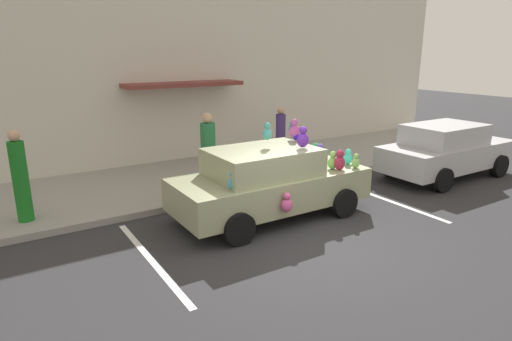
% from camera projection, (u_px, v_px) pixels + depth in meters
% --- Properties ---
extents(ground_plane, '(60.00, 60.00, 0.00)m').
position_uv_depth(ground_plane, '(306.00, 245.00, 8.12)').
color(ground_plane, '#2D2D30').
extents(sidewalk, '(24.00, 4.00, 0.15)m').
position_uv_depth(sidewalk, '(194.00, 178.00, 12.17)').
color(sidewalk, gray).
rests_on(sidewalk, ground).
extents(storefront_building, '(24.00, 1.25, 6.40)m').
position_uv_depth(storefront_building, '(161.00, 62.00, 13.08)').
color(storefront_building, beige).
rests_on(storefront_building, ground).
extents(parking_stripe_front, '(0.12, 3.60, 0.01)m').
position_uv_depth(parking_stripe_front, '(385.00, 199.00, 10.63)').
color(parking_stripe_front, silver).
rests_on(parking_stripe_front, ground).
extents(parking_stripe_rear, '(0.12, 3.60, 0.01)m').
position_uv_depth(parking_stripe_rear, '(151.00, 260.00, 7.56)').
color(parking_stripe_rear, silver).
rests_on(parking_stripe_rear, ground).
extents(plush_covered_car, '(4.29, 2.08, 2.08)m').
position_uv_depth(plush_covered_car, '(270.00, 181.00, 9.34)').
color(plush_covered_car, gray).
rests_on(plush_covered_car, ground).
extents(parked_sedan_behind, '(4.22, 1.89, 1.54)m').
position_uv_depth(parked_sedan_behind, '(446.00, 150.00, 12.31)').
color(parked_sedan_behind, '#B7B7BC').
rests_on(parked_sedan_behind, ground).
extents(teddy_bear_on_sidewalk, '(0.42, 0.35, 0.80)m').
position_uv_depth(teddy_bear_on_sidewalk, '(278.00, 164.00, 11.88)').
color(teddy_bear_on_sidewalk, pink).
rests_on(teddy_bear_on_sidewalk, sidewalk).
extents(pedestrian_near_shopfront, '(0.31, 0.31, 1.89)m').
position_uv_depth(pedestrian_near_shopfront, '(20.00, 179.00, 8.68)').
color(pedestrian_near_shopfront, '#196F1F').
rests_on(pedestrian_near_shopfront, sidewalk).
extents(pedestrian_walking_past, '(0.36, 0.36, 1.94)m').
position_uv_depth(pedestrian_walking_past, '(208.00, 155.00, 10.61)').
color(pedestrian_walking_past, '#277043').
rests_on(pedestrian_walking_past, sidewalk).
extents(pedestrian_by_lamp, '(0.31, 0.31, 1.66)m').
position_uv_depth(pedestrian_by_lamp, '(281.00, 134.00, 13.94)').
color(pedestrian_by_lamp, '#442F73').
rests_on(pedestrian_by_lamp, sidewalk).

